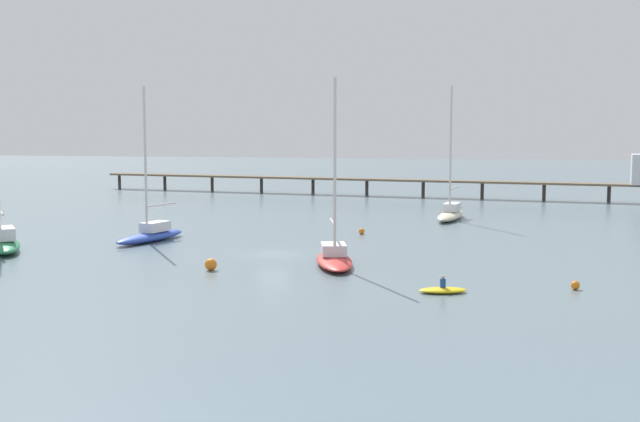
# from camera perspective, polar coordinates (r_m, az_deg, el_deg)

# --- Properties ---
(ground_plane) EXTENTS (400.00, 400.00, 0.00)m
(ground_plane) POSITION_cam_1_polar(r_m,az_deg,el_deg) (66.87, -3.31, -3.06)
(ground_plane) COLOR slate
(pier) EXTENTS (88.62, 15.19, 6.73)m
(pier) POSITION_cam_1_polar(r_m,az_deg,el_deg) (119.07, 13.13, 2.51)
(pier) COLOR brown
(pier) RESTS_ON ground_plane
(sailboat_red) EXTENTS (4.80, 9.33, 14.14)m
(sailboat_red) POSITION_cam_1_polar(r_m,az_deg,el_deg) (61.37, 1.01, -3.16)
(sailboat_red) COLOR red
(sailboat_red) RESTS_ON ground_plane
(sailboat_green) EXTENTS (8.22, 9.67, 14.33)m
(sailboat_green) POSITION_cam_1_polar(r_m,az_deg,el_deg) (73.57, -21.65, -1.97)
(sailboat_green) COLOR #287F4C
(sailboat_green) RESTS_ON ground_plane
(sailboat_cream) EXTENTS (3.76, 9.94, 15.02)m
(sailboat_cream) POSITION_cam_1_polar(r_m,az_deg,el_deg) (92.30, 9.23, -0.06)
(sailboat_cream) COLOR beige
(sailboat_cream) RESTS_ON ground_plane
(sailboat_blue) EXTENTS (4.55, 9.37, 14.12)m
(sailboat_blue) POSITION_cam_1_polar(r_m,az_deg,el_deg) (75.62, -11.86, -1.49)
(sailboat_blue) COLOR #2D4CB7
(sailboat_blue) RESTS_ON ground_plane
(dinghy_yellow) EXTENTS (3.30, 2.10, 1.14)m
(dinghy_yellow) POSITION_cam_1_polar(r_m,az_deg,el_deg) (51.93, 8.68, -5.53)
(dinghy_yellow) COLOR yellow
(dinghy_yellow) RESTS_ON ground_plane
(mooring_buoy_outer) EXTENTS (0.89, 0.89, 0.89)m
(mooring_buoy_outer) POSITION_cam_1_polar(r_m,az_deg,el_deg) (59.69, -7.73, -3.77)
(mooring_buoy_outer) COLOR orange
(mooring_buoy_outer) RESTS_ON ground_plane
(mooring_buoy_inner) EXTENTS (0.58, 0.58, 0.58)m
(mooring_buoy_inner) POSITION_cam_1_polar(r_m,az_deg,el_deg) (54.88, 17.62, -5.03)
(mooring_buoy_inner) COLOR orange
(mooring_buoy_inner) RESTS_ON ground_plane
(mooring_buoy_mid) EXTENTS (0.58, 0.58, 0.58)m
(mooring_buoy_mid) POSITION_cam_1_polar(r_m,az_deg,el_deg) (79.02, 2.96, -1.44)
(mooring_buoy_mid) COLOR orange
(mooring_buoy_mid) RESTS_ON ground_plane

